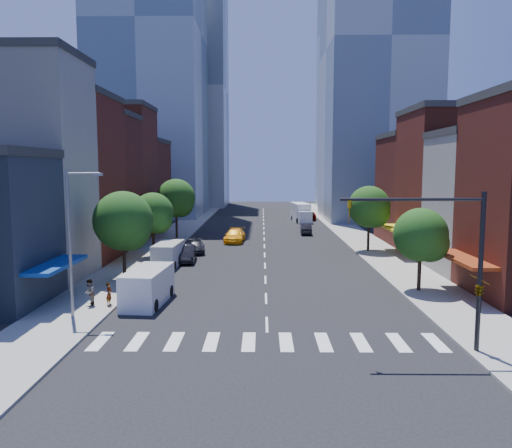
{
  "coord_description": "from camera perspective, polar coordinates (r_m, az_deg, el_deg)",
  "views": [
    {
      "loc": [
        -0.31,
        -28.84,
        9.27
      ],
      "look_at": [
        -0.75,
        9.22,
        5.0
      ],
      "focal_mm": 35.0,
      "sensor_mm": 36.0,
      "label": 1
    }
  ],
  "objects": [
    {
      "name": "bldg_left_5",
      "position": [
        78.66,
        -14.62,
        4.17
      ],
      "size": [
        12.0,
        10.0,
        13.0
      ],
      "primitive_type": "cube",
      "color": "#501D14",
      "rests_on": "ground"
    },
    {
      "name": "parked_car_third",
      "position": [
        52.89,
        -9.36,
        -3.01
      ],
      "size": [
        2.7,
        5.17,
        1.39
      ],
      "primitive_type": "imported",
      "rotation": [
        0.0,
        0.0,
        -0.08
      ],
      "color": "#999999",
      "rests_on": "ground"
    },
    {
      "name": "bldg_left_1",
      "position": [
        45.78,
        -26.32,
        5.4
      ],
      "size": [
        12.0,
        8.0,
        18.0
      ],
      "primitive_type": "cube",
      "color": "beige",
      "rests_on": "ground"
    },
    {
      "name": "pedestrian_near",
      "position": [
        34.97,
        -16.44,
        -7.67
      ],
      "size": [
        0.43,
        0.6,
        1.55
      ],
      "primitive_type": "imported",
      "rotation": [
        0.0,
        0.0,
        1.47
      ],
      "color": "#999999",
      "rests_on": "sidewalk_left"
    },
    {
      "name": "box_truck",
      "position": [
        87.07,
        5.14,
        1.26
      ],
      "size": [
        3.32,
        8.19,
        3.2
      ],
      "rotation": [
        0.0,
        0.0,
        0.13
      ],
      "color": "white",
      "rests_on": "ground"
    },
    {
      "name": "tower_ne",
      "position": [
        95.36,
        13.69,
        18.78
      ],
      "size": [
        18.0,
        20.0,
        60.0
      ],
      "primitive_type": "cube",
      "color": "#9EA5AD",
      "rests_on": "ground"
    },
    {
      "name": "cargo_van_far",
      "position": [
        48.19,
        -10.03,
        -3.46
      ],
      "size": [
        2.37,
        5.33,
        2.23
      ],
      "rotation": [
        0.0,
        0.0,
        -0.05
      ],
      "color": "silver",
      "rests_on": "ground"
    },
    {
      "name": "parked_car_rear",
      "position": [
        55.02,
        -6.85,
        -2.65
      ],
      "size": [
        2.44,
        4.77,
        1.33
      ],
      "primitive_type": "imported",
      "rotation": [
        0.0,
        0.0,
        0.13
      ],
      "color": "black",
      "rests_on": "ground"
    },
    {
      "name": "crosswalk",
      "position": [
        27.45,
        1.31,
        -13.33
      ],
      "size": [
        19.0,
        3.0,
        0.01
      ],
      "primitive_type": "cube",
      "color": "silver",
      "rests_on": "ground"
    },
    {
      "name": "tower_far_w",
      "position": [
        126.49,
        -7.63,
        14.86
      ],
      "size": [
        18.0,
        18.0,
        56.0
      ],
      "primitive_type": "cube",
      "color": "#9EA5AD",
      "rests_on": "ground"
    },
    {
      "name": "traffic_car_oncoming",
      "position": [
        70.54,
        5.72,
        -0.61
      ],
      "size": [
        1.62,
        4.3,
        1.4
      ],
      "primitive_type": "imported",
      "rotation": [
        0.0,
        0.0,
        3.11
      ],
      "color": "black",
      "rests_on": "ground"
    },
    {
      "name": "traffic_car_far",
      "position": [
        89.96,
        6.29,
        0.95
      ],
      "size": [
        2.44,
        4.84,
        1.58
      ],
      "primitive_type": "imported",
      "rotation": [
        0.0,
        0.0,
        3.01
      ],
      "color": "#999999",
      "rests_on": "ground"
    },
    {
      "name": "tree_left_mid",
      "position": [
        52.16,
        -11.55,
        1.05
      ],
      "size": [
        4.2,
        4.2,
        6.65
      ],
      "color": "black",
      "rests_on": "sidewalk_left"
    },
    {
      "name": "tree_right_far",
      "position": [
        56.22,
        12.96,
        1.74
      ],
      "size": [
        4.6,
        4.6,
        7.2
      ],
      "color": "black",
      "rests_on": "sidewalk_right"
    },
    {
      "name": "bldg_left_2",
      "position": [
        53.51,
        -22.15,
        4.57
      ],
      "size": [
        12.0,
        9.0,
        16.0
      ],
      "primitive_type": "cube",
      "color": "#5A2015",
      "rests_on": "ground"
    },
    {
      "name": "tree_left_near",
      "position": [
        41.5,
        -14.76,
        0.1
      ],
      "size": [
        4.8,
        4.8,
        7.3
      ],
      "color": "black",
      "rests_on": "sidewalk_left"
    },
    {
      "name": "traffic_signal",
      "position": [
        26.9,
        23.16,
        -5.08
      ],
      "size": [
        7.24,
        2.24,
        8.0
      ],
      "color": "black",
      "rests_on": "sidewalk_right"
    },
    {
      "name": "parked_car_front",
      "position": [
        36.44,
        -12.07,
        -7.2
      ],
      "size": [
        2.07,
        4.71,
        1.58
      ],
      "primitive_type": "imported",
      "rotation": [
        0.0,
        0.0,
        -0.04
      ],
      "color": "#A5A5A9",
      "rests_on": "ground"
    },
    {
      "name": "tree_right_near",
      "position": [
        38.99,
        18.54,
        -1.42
      ],
      "size": [
        4.0,
        4.0,
        6.2
      ],
      "color": "black",
      "rests_on": "sidewalk_right"
    },
    {
      "name": "streetlight",
      "position": [
        32.22,
        -20.24,
        -1.11
      ],
      "size": [
        2.25,
        0.25,
        9.0
      ],
      "color": "slate",
      "rests_on": "sidewalk_left"
    },
    {
      "name": "pedestrian_far",
      "position": [
        35.16,
        -18.51,
        -7.46
      ],
      "size": [
        0.77,
        0.94,
        1.8
      ],
      "primitive_type": "imported",
      "rotation": [
        0.0,
        0.0,
        -1.47
      ],
      "color": "#999999",
      "rests_on": "sidewalk_left"
    },
    {
      "name": "bldg_left_3",
      "position": [
        61.45,
        -19.06,
        4.4
      ],
      "size": [
        12.0,
        8.0,
        15.0
      ],
      "primitive_type": "cube",
      "color": "#501D14",
      "rests_on": "ground"
    },
    {
      "name": "sidewalk_right",
      "position": [
        70.62,
        11.12,
        -1.2
      ],
      "size": [
        5.0,
        120.0,
        0.15
      ],
      "primitive_type": "cube",
      "color": "gray",
      "rests_on": "ground"
    },
    {
      "name": "tower_far_e",
      "position": [
        120.39,
        13.19,
        21.02
      ],
      "size": [
        22.0,
        22.0,
        80.0
      ],
      "primitive_type": "cube",
      "color": "#8C99A8",
      "rests_on": "ground"
    },
    {
      "name": "taxi",
      "position": [
        62.7,
        -2.43,
        -1.35
      ],
      "size": [
        2.68,
        5.83,
        1.65
      ],
      "primitive_type": "imported",
      "rotation": [
        0.0,
        0.0,
        -0.07
      ],
      "color": "#FCA80D",
      "rests_on": "ground"
    },
    {
      "name": "parked_car_second",
      "position": [
        50.14,
        -8.01,
        -3.36
      ],
      "size": [
        2.13,
        5.12,
        1.65
      ],
      "primitive_type": "imported",
      "rotation": [
        0.0,
        0.0,
        0.08
      ],
      "color": "black",
      "rests_on": "ground"
    },
    {
      "name": "sidewalk_left",
      "position": [
        70.51,
        -9.29,
        -1.18
      ],
      "size": [
        5.0,
        120.0,
        0.15
      ],
      "primitive_type": "cube",
      "color": "gray",
      "rests_on": "ground"
    },
    {
      "name": "ground",
      "position": [
        30.29,
        1.25,
        -11.42
      ],
      "size": [
        220.0,
        220.0,
        0.0
      ],
      "primitive_type": "plane",
      "color": "black",
      "rests_on": "ground"
    },
    {
      "name": "bldg_right_1",
      "position": [
        48.85,
        26.55,
        1.89
      ],
      "size": [
        12.0,
        8.0,
        12.0
      ],
      "primitive_type": "cube",
      "color": "beige",
      "rests_on": "ground"
    },
    {
      "name": "tree_left_far",
      "position": [
        65.82,
        -8.99,
        2.78
      ],
      "size": [
        5.0,
        5.0,
        7.75
      ],
      "color": "black",
      "rests_on": "sidewalk_left"
    },
    {
      "name": "cargo_van_near",
      "position": [
        35.14,
        -12.34,
        -7.02
      ],
      "size": [
        2.71,
        5.85,
        2.43
      ],
      "rotation": [
        0.0,
        0.0,
        -0.08
      ],
      "color": "silver",
      "rests_on": "ground"
    },
    {
      "name": "tower_nw",
      "position": [
        104.41,
        -12.12,
        20.53
      ],
      "size": [
        20.0,
        22.0,
        70.0
      ],
      "primitive_type": "cube",
      "color": "#8C99A8",
      "rests_on": "ground"
    },
    {
      "name": "bldg_right_2",
      "position": [
        57.0,
        22.69,
        4.13
      ],
      "size": [
        12.0,
        10.0,
        15.0
      ],
      "primitive_type": "cube",
      "color": "#5A2015",
      "rests_on": "ground"
    },
    {
      "name": "bldg_right_3",
      "position": [
        66.41,
        19.43,
        3.65
      ],
      "size": [
        12.0,
        10.0,
        13.0
      ],
      "primitive_type": "cube",
      "color": "#501D14",
      "rests_on": "ground"
    },
    {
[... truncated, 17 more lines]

